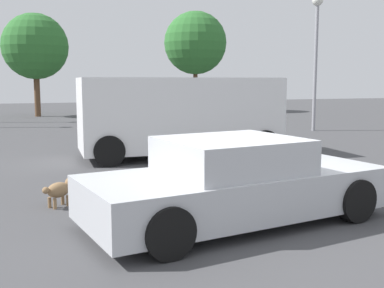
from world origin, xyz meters
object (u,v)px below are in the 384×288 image
object	(u,v)px
dog	(61,189)
light_post_near	(316,37)
van_white	(180,114)
sedan_foreground	(235,183)
pedestrian	(119,115)

from	to	relation	value
dog	light_post_near	bearing A→B (deg)	5.45
dog	van_white	world-z (taller)	van_white
sedan_foreground	van_white	bearing A→B (deg)	69.84
van_white	light_post_near	distance (m)	9.02
sedan_foreground	pedestrian	world-z (taller)	pedestrian
light_post_near	pedestrian	bearing A→B (deg)	-164.06
van_white	light_post_near	size ratio (longest dim) A/B	0.98
dog	pedestrian	size ratio (longest dim) A/B	0.34
light_post_near	van_white	bearing A→B (deg)	-147.38
dog	pedestrian	distance (m)	6.89
sedan_foreground	dog	world-z (taller)	sedan_foreground
van_white	dog	bearing A→B (deg)	-127.08
pedestrian	light_post_near	world-z (taller)	light_post_near
pedestrian	van_white	bearing A→B (deg)	123.76
pedestrian	dog	bearing A→B (deg)	75.36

